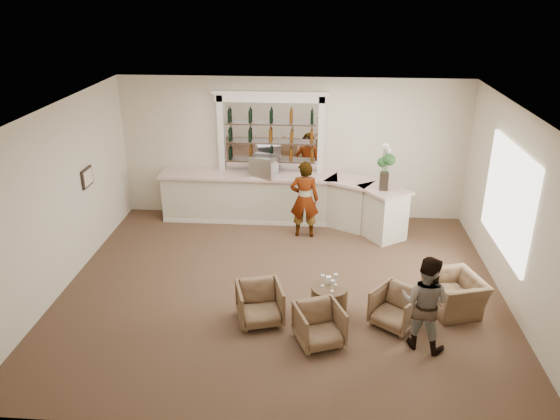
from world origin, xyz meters
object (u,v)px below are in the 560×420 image
object	(u,v)px
guest	(425,303)
armchair_left	(260,304)
armchair_center	(319,325)
bar_counter	(284,200)
cocktail_table	(329,300)
sommelier	(304,199)
armchair_right	(396,308)
armchair_far	(455,294)
espresso_machine	(264,166)
flower_vase	(385,164)

from	to	relation	value
guest	armchair_left	world-z (taller)	guest
armchair_left	armchair_center	xyz separation A→B (m)	(0.99, -0.51, -0.01)
bar_counter	cocktail_table	bearing A→B (deg)	-74.60
sommelier	armchair_left	bearing A→B (deg)	80.40
sommelier	armchair_right	bearing A→B (deg)	116.68
guest	armchair_far	distance (m)	1.38
sommelier	espresso_machine	world-z (taller)	sommelier
bar_counter	armchair_left	size ratio (longest dim) A/B	7.75
armchair_right	bar_counter	bearing A→B (deg)	154.68
espresso_machine	armchair_center	bearing A→B (deg)	-57.00
armchair_left	armchair_far	size ratio (longest dim) A/B	0.78
bar_counter	flower_vase	xyz separation A→B (m)	(2.17, -0.68, 1.14)
espresso_machine	armchair_right	bearing A→B (deg)	-40.39
sommelier	armchair_right	world-z (taller)	sommelier
cocktail_table	armchair_right	distance (m)	1.13
bar_counter	armchair_left	distance (m)	4.07
armchair_left	flower_vase	size ratio (longest dim) A/B	0.72
armchair_far	armchair_center	bearing A→B (deg)	-81.94
flower_vase	armchair_left	bearing A→B (deg)	-124.12
bar_counter	cocktail_table	distance (m)	3.88
guest	armchair_center	bearing A→B (deg)	27.16
bar_counter	guest	size ratio (longest dim) A/B	3.71
armchair_far	flower_vase	size ratio (longest dim) A/B	0.93
cocktail_table	espresso_machine	xyz separation A→B (m)	(-1.49, 3.72, 1.13)
armchair_right	armchair_far	distance (m)	1.19
armchair_center	flower_vase	bearing A→B (deg)	49.89
guest	sommelier	bearing A→B (deg)	-37.78
sommelier	armchair_far	world-z (taller)	sommelier
armchair_right	armchair_far	size ratio (longest dim) A/B	0.75
espresso_machine	armchair_far	bearing A→B (deg)	-26.72
sommelier	guest	size ratio (longest dim) A/B	1.12
armchair_center	flower_vase	xyz separation A→B (m)	(1.31, 3.90, 1.40)
cocktail_table	armchair_center	world-z (taller)	armchair_center
armchair_left	armchair_right	distance (m)	2.24
armchair_far	espresso_machine	size ratio (longest dim) A/B	1.73
sommelier	espresso_machine	bearing A→B (deg)	-34.68
armchair_far	espresso_machine	distance (m)	5.13
sommelier	armchair_far	distance (m)	3.90
cocktail_table	armchair_far	bearing A→B (deg)	7.13
armchair_left	armchair_center	bearing A→B (deg)	-43.70
sommelier	armchair_left	xyz separation A→B (m)	(-0.61, -3.39, -0.53)
bar_counter	armchair_far	xyz separation A→B (m)	(3.17, -3.46, -0.26)
armchair_right	espresso_machine	xyz separation A→B (m)	(-2.58, 4.00, 1.06)
cocktail_table	flower_vase	bearing A→B (deg)	69.40
armchair_center	armchair_right	world-z (taller)	armchair_right
guest	bar_counter	bearing A→B (deg)	-36.30
cocktail_table	armchair_left	bearing A→B (deg)	-163.54
sommelier	armchair_left	size ratio (longest dim) A/B	2.34
sommelier	cocktail_table	bearing A→B (deg)	100.61
armchair_left	espresso_machine	xyz separation A→B (m)	(-0.34, 4.06, 1.05)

